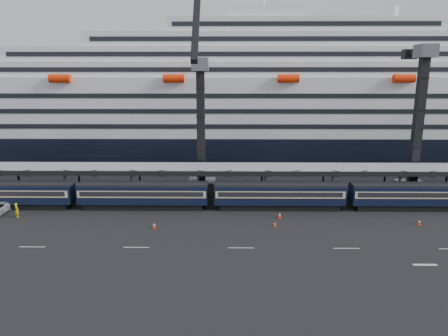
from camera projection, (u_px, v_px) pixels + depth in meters
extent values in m
plane|color=black|center=(353.00, 235.00, 49.26)|extent=(260.00, 260.00, 0.00)
cube|color=beige|center=(32.00, 247.00, 45.78)|extent=(3.00, 0.15, 0.02)
cube|color=beige|center=(136.00, 247.00, 45.65)|extent=(3.00, 0.15, 0.02)
cube|color=beige|center=(241.00, 248.00, 45.51)|extent=(3.00, 0.15, 0.02)
cube|color=beige|center=(346.00, 248.00, 45.38)|extent=(3.00, 0.15, 0.02)
cube|color=beige|center=(425.00, 265.00, 41.40)|extent=(2.50, 0.40, 0.02)
cube|color=black|center=(10.00, 205.00, 59.44)|extent=(17.48, 2.40, 0.90)
cube|color=black|center=(9.00, 193.00, 59.04)|extent=(19.00, 2.80, 2.70)
cube|color=beige|center=(9.00, 191.00, 58.98)|extent=(18.62, 2.92, 1.05)
cube|color=black|center=(9.00, 191.00, 58.97)|extent=(17.86, 2.98, 0.70)
cube|color=black|center=(8.00, 184.00, 58.71)|extent=(19.00, 2.50, 0.35)
cube|color=black|center=(144.00, 205.00, 59.22)|extent=(17.48, 2.40, 0.90)
cube|color=black|center=(143.00, 194.00, 58.82)|extent=(19.00, 2.80, 2.70)
cube|color=beige|center=(143.00, 192.00, 58.76)|extent=(18.62, 2.92, 1.05)
cube|color=black|center=(143.00, 191.00, 58.75)|extent=(17.86, 2.98, 0.70)
cube|color=black|center=(143.00, 184.00, 58.49)|extent=(19.00, 2.50, 0.35)
cube|color=black|center=(279.00, 206.00, 59.00)|extent=(17.48, 2.40, 0.90)
cube|color=black|center=(279.00, 194.00, 58.60)|extent=(19.00, 2.80, 2.70)
cube|color=beige|center=(279.00, 192.00, 58.54)|extent=(18.62, 2.92, 1.05)
cube|color=black|center=(279.00, 192.00, 58.52)|extent=(17.86, 2.98, 0.70)
cube|color=black|center=(279.00, 184.00, 58.27)|extent=(19.00, 2.50, 0.35)
cube|color=black|center=(414.00, 206.00, 58.78)|extent=(17.48, 2.40, 0.90)
cube|color=black|center=(416.00, 195.00, 58.38)|extent=(19.00, 2.80, 2.70)
cube|color=beige|center=(416.00, 193.00, 58.31)|extent=(18.62, 2.92, 1.05)
cube|color=black|center=(416.00, 192.00, 58.30)|extent=(17.86, 2.98, 0.70)
cube|color=black|center=(417.00, 185.00, 58.05)|extent=(19.00, 2.50, 0.35)
cube|color=gray|center=(328.00, 167.00, 61.71)|extent=(130.00, 6.00, 0.25)
cube|color=black|center=(333.00, 174.00, 58.86)|extent=(130.00, 0.25, 0.70)
cube|color=black|center=(324.00, 165.00, 64.71)|extent=(130.00, 0.25, 0.70)
cube|color=black|center=(0.00, 188.00, 60.14)|extent=(0.25, 0.25, 5.40)
cube|color=black|center=(19.00, 179.00, 65.60)|extent=(0.25, 0.25, 5.40)
cube|color=black|center=(66.00, 188.00, 60.03)|extent=(0.25, 0.25, 5.40)
cube|color=black|center=(79.00, 179.00, 65.49)|extent=(0.25, 0.25, 5.40)
cube|color=black|center=(132.00, 189.00, 59.92)|extent=(0.25, 0.25, 5.40)
cube|color=black|center=(140.00, 179.00, 65.38)|extent=(0.25, 0.25, 5.40)
cube|color=black|center=(198.00, 189.00, 59.80)|extent=(0.25, 0.25, 5.40)
cube|color=black|center=(201.00, 179.00, 65.26)|extent=(0.25, 0.25, 5.40)
cube|color=black|center=(265.00, 189.00, 59.69)|extent=(0.25, 0.25, 5.40)
cube|color=black|center=(262.00, 180.00, 65.15)|extent=(0.25, 0.25, 5.40)
cube|color=black|center=(332.00, 189.00, 59.58)|extent=(0.25, 0.25, 5.40)
cube|color=black|center=(323.00, 180.00, 65.04)|extent=(0.25, 0.25, 5.40)
cube|color=black|center=(399.00, 189.00, 59.47)|extent=(0.25, 0.25, 5.40)
cube|color=black|center=(385.00, 180.00, 64.93)|extent=(0.25, 0.25, 5.40)
cube|color=black|center=(446.00, 180.00, 64.82)|extent=(0.25, 0.25, 5.40)
cube|color=black|center=(294.00, 145.00, 93.34)|extent=(200.00, 28.00, 7.00)
cube|color=silver|center=(296.00, 104.00, 91.23)|extent=(190.00, 26.88, 12.00)
cube|color=silver|center=(297.00, 71.00, 89.57)|extent=(160.00, 24.64, 3.00)
cube|color=black|center=(308.00, 70.00, 77.51)|extent=(153.60, 0.12, 0.90)
cube|color=silver|center=(298.00, 57.00, 88.90)|extent=(124.00, 21.84, 3.00)
cube|color=black|center=(307.00, 54.00, 78.20)|extent=(119.04, 0.12, 0.90)
cube|color=silver|center=(299.00, 43.00, 88.24)|extent=(90.00, 19.04, 3.00)
cube|color=black|center=(307.00, 39.00, 78.90)|extent=(86.40, 0.12, 0.90)
cube|color=silver|center=(299.00, 28.00, 87.57)|extent=(56.00, 16.24, 3.00)
cube|color=black|center=(306.00, 24.00, 79.60)|extent=(53.76, 0.12, 0.90)
cube|color=silver|center=(263.00, 16.00, 87.10)|extent=(16.00, 12.00, 2.50)
cylinder|color=silver|center=(392.00, 14.00, 86.68)|extent=(2.80, 2.80, 3.00)
cylinder|color=#F72C07|center=(60.00, 78.00, 76.78)|extent=(4.00, 1.60, 1.60)
cylinder|color=#F72C07|center=(174.00, 78.00, 76.54)|extent=(4.00, 1.60, 1.60)
cylinder|color=#F72C07|center=(288.00, 79.00, 76.30)|extent=(4.00, 1.60, 1.60)
cylinder|color=#F72C07|center=(404.00, 79.00, 76.06)|extent=(4.00, 1.60, 1.60)
cube|color=#4B4E53|center=(202.00, 186.00, 67.79)|extent=(4.50, 4.50, 2.00)
cube|color=black|center=(201.00, 127.00, 65.57)|extent=(1.30, 1.30, 18.00)
cube|color=#4B4E53|center=(200.00, 65.00, 63.35)|extent=(2.60, 3.20, 2.00)
cube|color=black|center=(197.00, 13.00, 56.18)|extent=(0.90, 12.26, 14.37)
cube|color=black|center=(201.00, 65.00, 65.81)|extent=(0.90, 5.04, 0.90)
cube|color=black|center=(202.00, 67.00, 68.31)|extent=(2.20, 1.60, 1.60)
cube|color=#4B4E53|center=(411.00, 188.00, 66.42)|extent=(4.50, 4.50, 2.00)
cube|color=black|center=(418.00, 122.00, 63.99)|extent=(1.30, 1.30, 20.00)
cube|color=#4B4E53|center=(426.00, 51.00, 61.55)|extent=(2.60, 3.20, 2.00)
cube|color=black|center=(417.00, 52.00, 64.28)|extent=(0.90, 5.60, 0.90)
cube|color=black|center=(410.00, 54.00, 67.05)|extent=(2.20, 1.60, 1.60)
imported|color=yellow|center=(17.00, 210.00, 55.22)|extent=(0.90, 0.86, 2.07)
cube|color=#F72C07|center=(154.00, 228.00, 51.56)|extent=(0.41, 0.41, 0.04)
cone|color=#F72C07|center=(154.00, 225.00, 51.47)|extent=(0.34, 0.34, 0.77)
cylinder|color=white|center=(154.00, 225.00, 51.47)|extent=(0.29, 0.29, 0.13)
cube|color=#F72C07|center=(280.00, 218.00, 55.27)|extent=(0.43, 0.43, 0.04)
cone|color=#F72C07|center=(280.00, 215.00, 55.17)|extent=(0.36, 0.36, 0.81)
cylinder|color=white|center=(280.00, 215.00, 55.17)|extent=(0.30, 0.30, 0.13)
cube|color=#F72C07|center=(275.00, 226.00, 52.02)|extent=(0.36, 0.36, 0.04)
cone|color=#F72C07|center=(275.00, 224.00, 51.94)|extent=(0.30, 0.30, 0.67)
cylinder|color=white|center=(275.00, 224.00, 51.94)|extent=(0.25, 0.25, 0.11)
cube|color=#F72C07|center=(419.00, 225.00, 52.68)|extent=(0.41, 0.41, 0.04)
cone|color=#F72C07|center=(419.00, 222.00, 52.59)|extent=(0.34, 0.34, 0.77)
cylinder|color=white|center=(419.00, 222.00, 52.59)|extent=(0.29, 0.29, 0.13)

